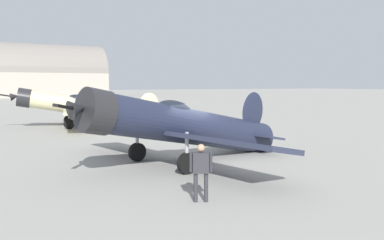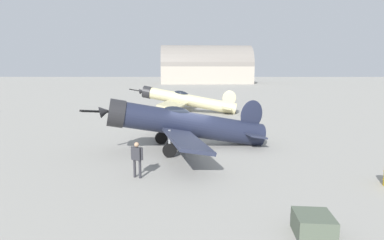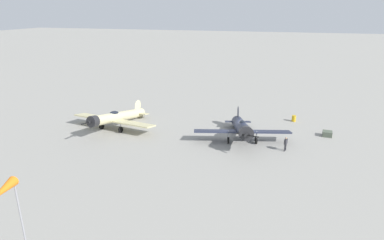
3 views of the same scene
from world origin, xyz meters
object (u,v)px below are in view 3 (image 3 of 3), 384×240
(equipment_crate, at_px, (327,134))
(fuel_drum, at_px, (294,118))
(windsock_mast, at_px, (4,195))
(airplane_mid_apron, at_px, (117,117))
(ground_crew_mechanic, at_px, (286,143))
(airplane_foreground, at_px, (242,128))

(equipment_crate, relative_size, fuel_drum, 1.38)
(fuel_drum, distance_m, windsock_mast, 38.41)
(airplane_mid_apron, distance_m, equipment_crate, 27.26)
(ground_crew_mechanic, bearing_deg, windsock_mast, 85.38)
(equipment_crate, height_order, windsock_mast, windsock_mast)
(ground_crew_mechanic, distance_m, equipment_crate, 7.92)
(fuel_drum, bearing_deg, airplane_mid_apron, -157.52)
(airplane_mid_apron, xyz_separation_m, ground_crew_mechanic, (21.87, -1.45, -0.47))
(airplane_foreground, bearing_deg, windsock_mast, -33.05)
(airplane_foreground, xyz_separation_m, equipment_crate, (10.22, 4.21, -1.24))
(airplane_foreground, bearing_deg, equipment_crate, 97.70)
(equipment_crate, distance_m, fuel_drum, 6.24)
(equipment_crate, distance_m, windsock_mast, 36.10)
(airplane_mid_apron, xyz_separation_m, windsock_mast, (7.96, -25.54, 4.69))
(ground_crew_mechanic, relative_size, windsock_mast, 0.25)
(ground_crew_mechanic, distance_m, windsock_mast, 28.29)
(airplane_foreground, relative_size, airplane_mid_apron, 0.93)
(equipment_crate, bearing_deg, airplane_foreground, -157.64)
(fuel_drum, relative_size, windsock_mast, 0.13)
(airplane_foreground, xyz_separation_m, windsock_mast, (-8.65, -26.02, 4.59))
(airplane_mid_apron, xyz_separation_m, fuel_drum, (22.79, 9.43, -1.03))
(ground_crew_mechanic, xyz_separation_m, windsock_mast, (-13.91, -24.09, 5.16))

